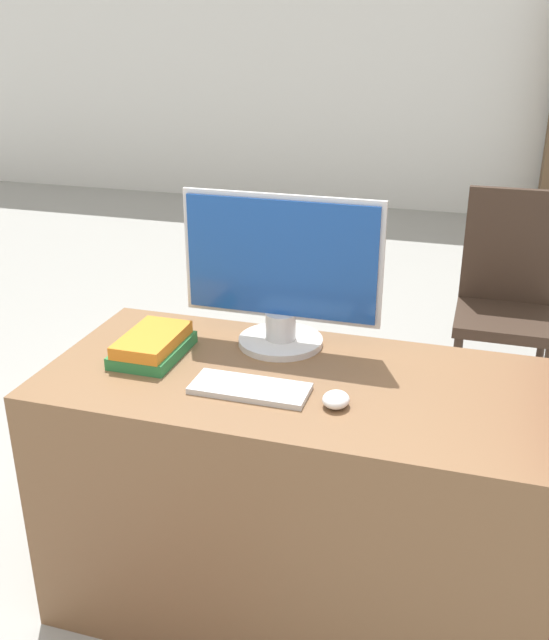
{
  "coord_description": "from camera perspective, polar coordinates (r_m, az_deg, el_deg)",
  "views": [
    {
      "loc": [
        0.45,
        -1.35,
        1.68
      ],
      "look_at": [
        -0.05,
        0.3,
        0.95
      ],
      "focal_mm": 40.0,
      "sensor_mm": 36.0,
      "label": 1
    }
  ],
  "objects": [
    {
      "name": "wall_back",
      "position": [
        6.94,
        13.95,
        19.8
      ],
      "size": [
        12.0,
        0.06,
        2.8
      ],
      "color": "white",
      "rests_on": "ground_plane"
    },
    {
      "name": "mouse",
      "position": [
        1.82,
        4.94,
        -6.36
      ],
      "size": [
        0.07,
        0.08,
        0.04
      ],
      "color": "white",
      "rests_on": "desk"
    },
    {
      "name": "far_chair",
      "position": [
        3.44,
        18.16,
        2.19
      ],
      "size": [
        0.44,
        0.44,
        0.99
      ],
      "rotation": [
        0.0,
        0.0,
        -0.02
      ],
      "color": "#38281E",
      "rests_on": "ground_plane"
    },
    {
      "name": "monitor",
      "position": [
        2.08,
        0.52,
        3.68
      ],
      "size": [
        0.59,
        0.25,
        0.46
      ],
      "color": "silver",
      "rests_on": "desk"
    },
    {
      "name": "keyboard",
      "position": [
        1.89,
        -1.97,
        -5.5
      ],
      "size": [
        0.31,
        0.13,
        0.02
      ],
      "color": "silver",
      "rests_on": "desk"
    },
    {
      "name": "book_stack",
      "position": [
        2.1,
        -9.73,
        -2.0
      ],
      "size": [
        0.17,
        0.26,
        0.07
      ],
      "color": "#2D7F42",
      "rests_on": "desk"
    },
    {
      "name": "desk",
      "position": [
        2.17,
        1.57,
        -13.77
      ],
      "size": [
        1.39,
        0.66,
        0.78
      ],
      "color": "brown",
      "rests_on": "ground_plane"
    }
  ]
}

